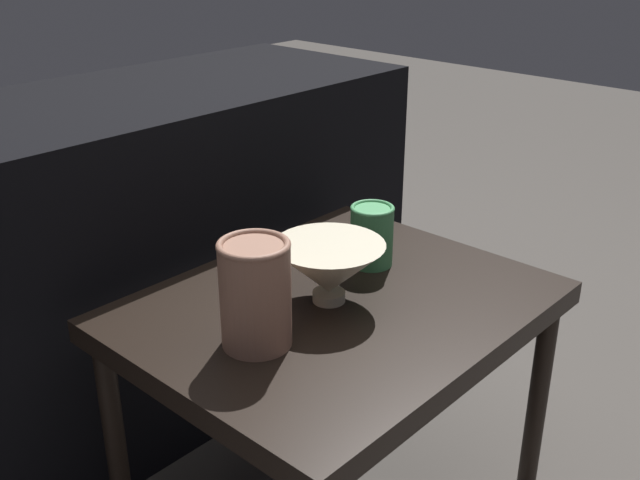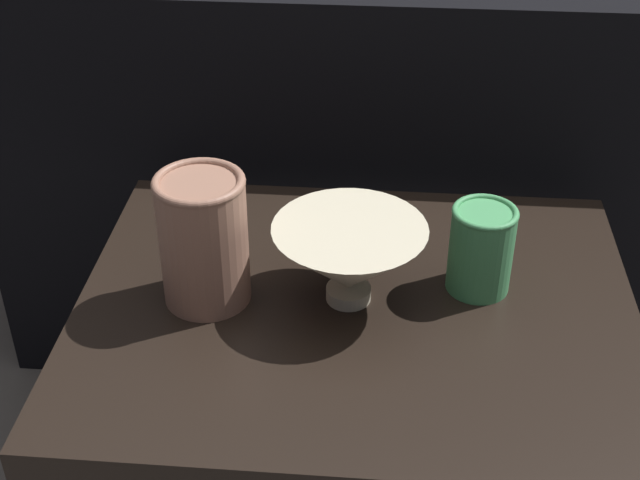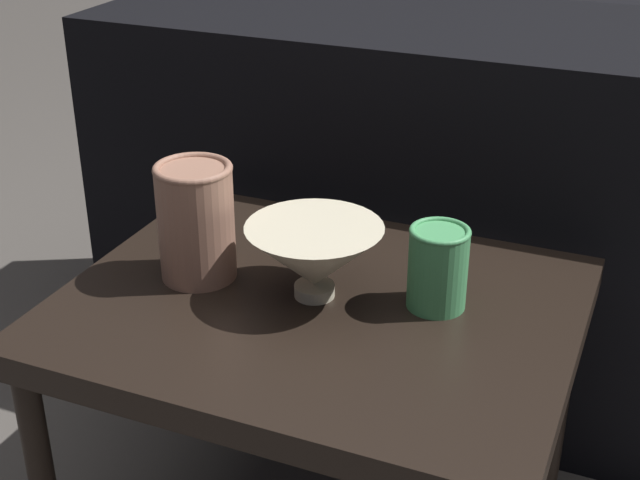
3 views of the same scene
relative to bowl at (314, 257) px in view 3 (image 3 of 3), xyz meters
The scene contains 5 objects.
table 0.11m from the bowl, 44.08° to the right, with size 0.68×0.55×0.46m.
couch_backdrop 0.60m from the bowl, 89.00° to the left, with size 1.27×0.50×0.71m.
bowl is the anchor object (origin of this frame).
vase_textured_left 0.17m from the bowl, behind, with size 0.11×0.11×0.17m.
vase_colorful_right 0.16m from the bowl, 13.56° to the left, with size 0.08×0.08×0.11m.
Camera 3 is at (0.40, -0.95, 1.06)m, focal length 50.00 mm.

